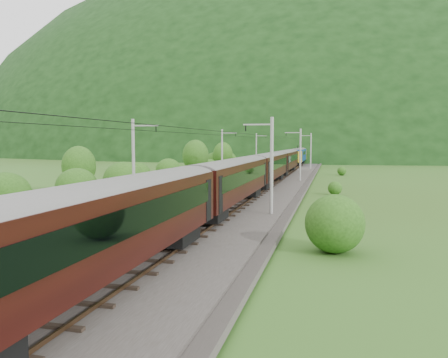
# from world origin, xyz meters

# --- Properties ---
(ground) EXTENTS (600.00, 600.00, 0.00)m
(ground) POSITION_xyz_m (0.00, 0.00, 0.00)
(ground) COLOR #324B17
(ground) RESTS_ON ground
(railbed) EXTENTS (14.00, 220.00, 0.30)m
(railbed) POSITION_xyz_m (0.00, 10.00, 0.15)
(railbed) COLOR #38332D
(railbed) RESTS_ON ground
(track_left) EXTENTS (2.40, 220.00, 0.27)m
(track_left) POSITION_xyz_m (-2.40, 10.00, 0.37)
(track_left) COLOR brown
(track_left) RESTS_ON railbed
(track_right) EXTENTS (2.40, 220.00, 0.27)m
(track_right) POSITION_xyz_m (2.40, 10.00, 0.37)
(track_right) COLOR brown
(track_right) RESTS_ON railbed
(catenary_left) EXTENTS (2.54, 192.28, 8.00)m
(catenary_left) POSITION_xyz_m (-6.12, 32.00, 4.50)
(catenary_left) COLOR gray
(catenary_left) RESTS_ON railbed
(catenary_right) EXTENTS (2.54, 192.28, 8.00)m
(catenary_right) POSITION_xyz_m (6.12, 32.00, 4.50)
(catenary_right) COLOR gray
(catenary_right) RESTS_ON railbed
(overhead_wires) EXTENTS (4.83, 198.00, 0.03)m
(overhead_wires) POSITION_xyz_m (0.00, 10.00, 7.10)
(overhead_wires) COLOR black
(overhead_wires) RESTS_ON ground
(mountain_main) EXTENTS (504.00, 360.00, 244.00)m
(mountain_main) POSITION_xyz_m (0.00, 260.00, 0.00)
(mountain_main) COLOR black
(mountain_main) RESTS_ON ground
(mountain_ridge) EXTENTS (336.00, 280.00, 132.00)m
(mountain_ridge) POSITION_xyz_m (-120.00, 300.00, 0.00)
(mountain_ridge) COLOR black
(mountain_ridge) RESTS_ON ground
(train) EXTENTS (2.95, 163.47, 5.13)m
(train) POSITION_xyz_m (2.40, 1.67, 3.50)
(train) COLOR black
(train) RESTS_ON ground
(hazard_post_near) EXTENTS (0.17, 0.17, 1.59)m
(hazard_post_near) POSITION_xyz_m (-0.15, 28.36, 1.09)
(hazard_post_near) COLOR red
(hazard_post_near) RESTS_ON railbed
(hazard_post_far) EXTENTS (0.16, 0.16, 1.49)m
(hazard_post_far) POSITION_xyz_m (0.32, 48.53, 1.05)
(hazard_post_far) COLOR red
(hazard_post_far) RESTS_ON railbed
(signal) EXTENTS (0.27, 0.27, 2.40)m
(signal) POSITION_xyz_m (-4.91, 24.80, 1.71)
(signal) COLOR black
(signal) RESTS_ON railbed
(vegetation_left) EXTENTS (12.05, 148.68, 6.68)m
(vegetation_left) POSITION_xyz_m (-13.95, 17.65, 2.36)
(vegetation_left) COLOR #1F4412
(vegetation_left) RESTS_ON ground
(vegetation_right) EXTENTS (4.60, 91.07, 3.19)m
(vegetation_right) POSITION_xyz_m (11.92, -20.51, 1.47)
(vegetation_right) COLOR #1F4412
(vegetation_right) RESTS_ON ground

